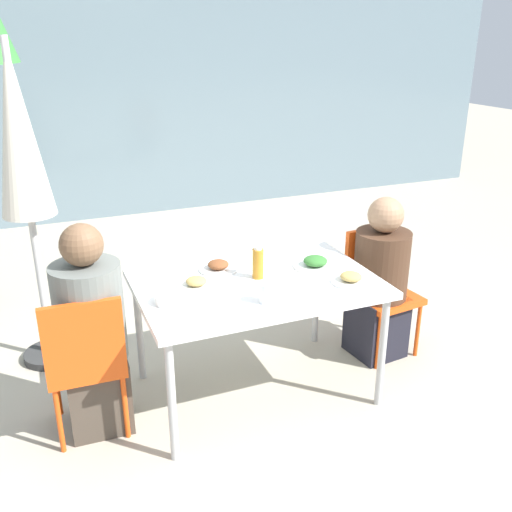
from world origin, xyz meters
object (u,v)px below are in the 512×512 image
at_px(person_left, 92,337).
at_px(chair_right, 377,282).
at_px(person_right, 380,284).
at_px(bottle, 258,263).
at_px(drinking_cup, 267,293).
at_px(chair_left, 85,356).
at_px(salad_bowl, 171,299).
at_px(closed_umbrella, 20,147).

relative_size(person_left, chair_right, 1.40).
relative_size(person_right, bottle, 5.76).
bearing_deg(person_left, drinking_cup, -18.25).
height_order(chair_left, bottle, bottle).
bearing_deg(person_right, person_left, -4.33).
xyz_separation_m(person_right, salad_bowl, (-1.46, -0.21, 0.25)).
bearing_deg(salad_bowl, person_right, 8.07).
xyz_separation_m(person_left, closed_umbrella, (-0.22, 0.85, 0.89)).
bearing_deg(chair_right, chair_left, 0.34).
bearing_deg(closed_umbrella, bottle, -36.04).
relative_size(chair_left, chair_right, 1.00).
distance_m(bottle, drinking_cup, 0.33).
bearing_deg(bottle, person_right, 4.83).
height_order(person_right, closed_umbrella, closed_umbrella).
bearing_deg(person_right, salad_bowl, 1.57).
bearing_deg(salad_bowl, bottle, 13.29).
distance_m(chair_left, bottle, 1.07).
relative_size(chair_right, person_right, 0.76).
xyz_separation_m(person_left, salad_bowl, (0.41, -0.14, 0.21)).
xyz_separation_m(chair_left, drinking_cup, (0.93, -0.25, 0.31)).
bearing_deg(person_left, closed_umbrella, 106.56).
height_order(chair_right, drinking_cup, drinking_cup).
bearing_deg(bottle, salad_bowl, -166.71).
bearing_deg(person_left, bottle, 1.82).
xyz_separation_m(closed_umbrella, bottle, (1.17, -0.85, -0.61)).
bearing_deg(person_right, bottle, -1.67).
height_order(closed_umbrella, salad_bowl, closed_umbrella).
bearing_deg(salad_bowl, closed_umbrella, 122.38).
height_order(person_right, drinking_cup, person_right).
bearing_deg(bottle, closed_umbrella, 143.96).
bearing_deg(drinking_cup, salad_bowl, 157.91).
height_order(chair_left, salad_bowl, chair_left).
xyz_separation_m(chair_right, bottle, (-0.95, -0.16, 0.35)).
height_order(person_left, closed_umbrella, closed_umbrella).
height_order(person_left, chair_right, person_left).
height_order(closed_umbrella, bottle, closed_umbrella).
bearing_deg(closed_umbrella, salad_bowl, -57.62).
xyz_separation_m(person_right, drinking_cup, (-0.99, -0.40, 0.28)).
bearing_deg(chair_left, bottle, 6.29).
bearing_deg(person_right, drinking_cup, 15.37).
height_order(drinking_cup, salad_bowl, drinking_cup).
height_order(closed_umbrella, drinking_cup, closed_umbrella).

